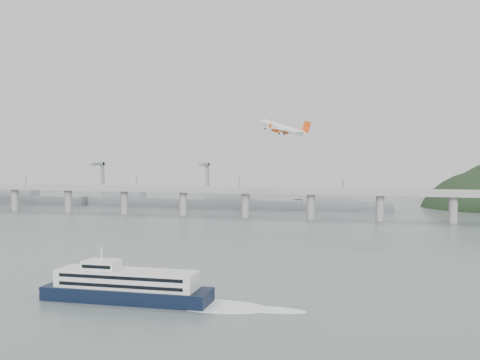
# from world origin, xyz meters

# --- Properties ---
(ground) EXTENTS (900.00, 900.00, 0.00)m
(ground) POSITION_xyz_m (0.00, 0.00, 0.00)
(ground) COLOR slate
(ground) RESTS_ON ground
(bridge) EXTENTS (800.00, 22.00, 23.90)m
(bridge) POSITION_xyz_m (-1.15, 200.00, 17.65)
(bridge) COLOR #979795
(bridge) RESTS_ON ground
(distant_fleet) EXTENTS (453.00, 60.90, 40.00)m
(distant_fleet) POSITION_xyz_m (-155.36, 265.08, 6.22)
(distant_fleet) COLOR gray
(distant_fleet) RESTS_ON ground
(ferry) EXTENTS (94.50, 16.55, 17.85)m
(ferry) POSITION_xyz_m (-15.76, -44.03, 4.84)
(ferry) COLOR black
(ferry) RESTS_ON ground
(airliner) EXTENTS (33.74, 31.78, 12.48)m
(airliner) POSITION_xyz_m (13.98, 104.53, 63.77)
(airliner) COLOR white
(airliner) RESTS_ON ground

